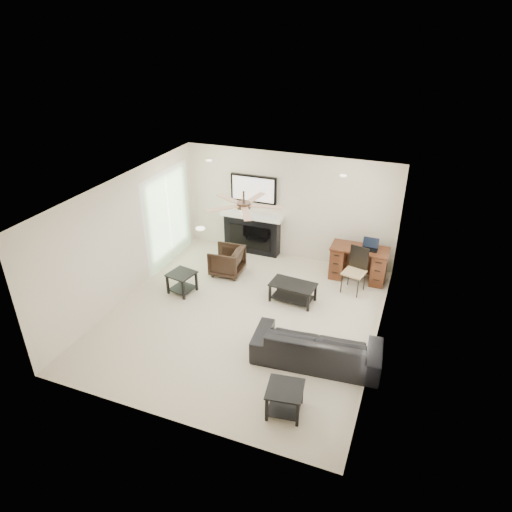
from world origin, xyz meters
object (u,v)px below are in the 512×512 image
Objects in this scene: armchair at (227,261)px; desk at (358,263)px; sofa at (317,346)px; coffee_table at (293,292)px; fireplace_unit at (252,216)px.

armchair is 0.56× the size of desk.
desk is (2.77, 0.81, 0.07)m from armchair.
sofa is 2.96m from desk.
sofa is 2.34× the size of coffee_table.
armchair is at bearing -96.20° from fireplace_unit.
armchair is at bearing 166.75° from coffee_table.
desk reaches higher than sofa.
fireplace_unit reaches higher than armchair.
coffee_table is 0.47× the size of fireplace_unit.
coffee_table is at bearing -47.89° from fireplace_unit.
fireplace_unit is 1.57× the size of desk.
coffee_table is at bearing -128.12° from desk.
fireplace_unit is (-2.47, 3.34, 0.65)m from sofa.
armchair is 2.88m from desk.
desk is (0.17, 2.96, 0.07)m from sofa.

